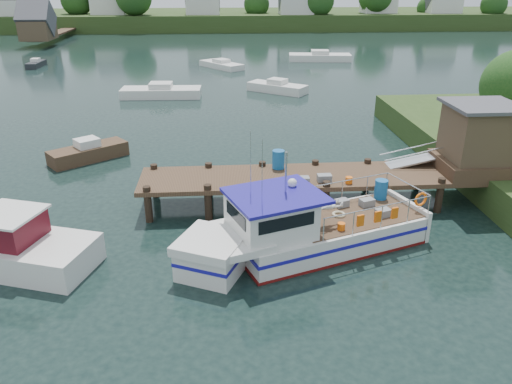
{
  "coord_description": "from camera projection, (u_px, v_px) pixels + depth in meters",
  "views": [
    {
      "loc": [
        -2.38,
        -20.4,
        9.59
      ],
      "look_at": [
        -1.0,
        -1.5,
        1.3
      ],
      "focal_mm": 35.0,
      "sensor_mm": 36.0,
      "label": 1
    }
  ],
  "objects": [
    {
      "name": "far_shore",
      "position": [
        230.0,
        16.0,
        97.07
      ],
      "size": [
        140.0,
        42.55,
        9.22
      ],
      "color": "#2E431B",
      "rests_on": "ground"
    },
    {
      "name": "moored_a",
      "position": [
        161.0,
        92.0,
        42.25
      ],
      "size": [
        6.73,
        2.51,
        1.23
      ],
      "rotation": [
        0.0,
        0.0,
        -0.39
      ],
      "color": "silver",
      "rests_on": "ground"
    },
    {
      "name": "moored_c",
      "position": [
        499.0,
        100.0,
        39.61
      ],
      "size": [
        6.99,
        5.61,
        1.08
      ],
      "rotation": [
        0.0,
        0.0,
        0.39
      ],
      "color": "silver",
      "rests_on": "ground"
    },
    {
      "name": "moored_far",
      "position": [
        320.0,
        57.0,
        60.06
      ],
      "size": [
        7.59,
        3.29,
        1.25
      ],
      "rotation": [
        0.0,
        0.0,
        0.15
      ],
      "color": "silver",
      "rests_on": "ground"
    },
    {
      "name": "dock",
      "position": [
        422.0,
        154.0,
        22.19
      ],
      "size": [
        16.6,
        3.0,
        4.78
      ],
      "color": "#473221",
      "rests_on": "ground"
    },
    {
      "name": "moored_d",
      "position": [
        221.0,
        65.0,
        55.48
      ],
      "size": [
        5.03,
        5.77,
        0.98
      ],
      "rotation": [
        0.0,
        0.0,
        0.12
      ],
      "color": "silver",
      "rests_on": "ground"
    },
    {
      "name": "lobster_boat",
      "position": [
        301.0,
        231.0,
        18.41
      ],
      "size": [
        9.82,
        5.65,
        4.84
      ],
      "rotation": [
        0.0,
        0.0,
        0.35
      ],
      "color": "silver",
      "rests_on": "ground"
    },
    {
      "name": "moored_rowboat",
      "position": [
        88.0,
        152.0,
        27.91
      ],
      "size": [
        4.26,
        3.74,
        1.24
      ],
      "rotation": [
        0.0,
        0.0,
        0.13
      ],
      "color": "#473221",
      "rests_on": "ground"
    },
    {
      "name": "ground_plane",
      "position": [
        276.0,
        204.0,
        22.64
      ],
      "size": [
        160.0,
        160.0,
        0.0
      ],
      "primitive_type": "plane",
      "color": "black"
    },
    {
      "name": "moored_e",
      "position": [
        36.0,
        64.0,
        55.97
      ],
      "size": [
        1.3,
        3.54,
        0.97
      ],
      "rotation": [
        0.0,
        0.0,
        0.14
      ],
      "color": "black",
      "rests_on": "ground"
    },
    {
      "name": "moored_b",
      "position": [
        277.0,
        87.0,
        44.06
      ],
      "size": [
        5.34,
        4.61,
        1.17
      ],
      "rotation": [
        0.0,
        0.0,
        -0.03
      ],
      "color": "silver",
      "rests_on": "ground"
    }
  ]
}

